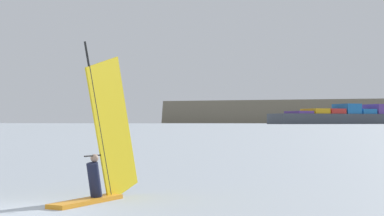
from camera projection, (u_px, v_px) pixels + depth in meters
ground_plane at (14, 212)px, 14.75m from camera, size 4000.00×4000.00×0.00m
windsurfer at (102, 157)px, 16.96m from camera, size 1.73×3.70×4.46m
cargo_ship at (367, 116)px, 637.56m from camera, size 206.91×129.44×33.35m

